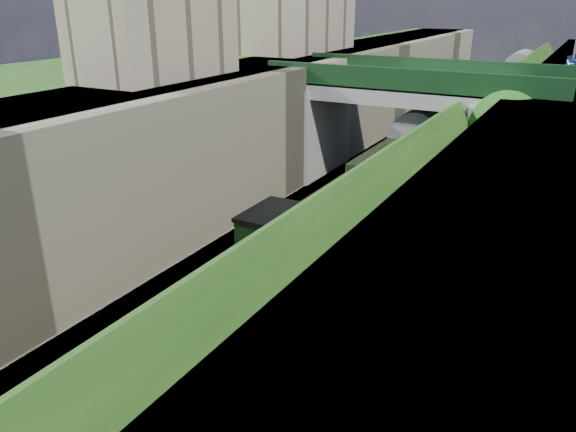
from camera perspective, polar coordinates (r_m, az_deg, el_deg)
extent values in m
cube|color=#473F38|center=(30.93, 9.19, 1.12)|extent=(10.00, 90.00, 0.20)
cube|color=#756B56|center=(32.10, 0.21, 8.48)|extent=(1.00, 90.00, 7.00)
cube|color=#262628|center=(33.87, -5.07, 9.08)|extent=(6.00, 90.00, 7.00)
cube|color=#1E4714|center=(28.97, 18.82, 4.25)|extent=(4.02, 90.00, 6.36)
sphere|color=#194C14|center=(13.79, -1.76, -20.29)|extent=(1.77, 1.77, 1.77)
sphere|color=#194C14|center=(17.25, 4.61, -12.97)|extent=(2.04, 2.04, 2.04)
sphere|color=#194C14|center=(17.98, 15.35, -0.16)|extent=(2.13, 2.13, 2.13)
sphere|color=#194C14|center=(22.18, 10.50, -5.73)|extent=(1.27, 1.27, 1.27)
sphere|color=#194C14|center=(23.07, 13.71, -1.83)|extent=(1.36, 1.36, 1.36)
sphere|color=#194C14|center=(25.60, 20.96, 6.99)|extent=(1.72, 1.72, 1.72)
sphere|color=#194C14|center=(28.36, 21.74, 8.02)|extent=(1.78, 1.78, 1.78)
sphere|color=#194C14|center=(31.87, 21.37, 7.68)|extent=(1.33, 1.33, 1.33)
sphere|color=#194C14|center=(33.71, 20.87, 7.14)|extent=(1.77, 1.77, 1.77)
sphere|color=#194C14|center=(38.04, 20.54, 6.84)|extent=(1.84, 1.84, 1.84)
sphere|color=#194C14|center=(41.20, 21.69, 8.24)|extent=(2.17, 2.17, 2.17)
sphere|color=#194C14|center=(43.62, 24.22, 11.21)|extent=(1.47, 1.47, 1.47)
sphere|color=#194C14|center=(45.92, 22.06, 8.74)|extent=(2.23, 2.23, 2.23)
sphere|color=#194C14|center=(48.99, 22.15, 8.89)|extent=(1.99, 1.99, 1.99)
sphere|color=#194C14|center=(51.38, 23.61, 10.61)|extent=(1.30, 1.30, 1.30)
sphere|color=#194C14|center=(54.06, 25.23, 12.48)|extent=(1.83, 1.83, 1.83)
sphere|color=#194C14|center=(57.97, 25.62, 12.94)|extent=(1.78, 1.78, 1.78)
sphere|color=#194C14|center=(61.39, 25.79, 13.16)|extent=(1.61, 1.61, 1.61)
cube|color=black|center=(31.56, 5.79, 1.96)|extent=(2.50, 90.00, 0.07)
cube|color=brown|center=(31.79, 4.61, 2.33)|extent=(0.08, 90.00, 0.14)
cube|color=brown|center=(31.27, 7.01, 1.91)|extent=(0.08, 90.00, 0.14)
cube|color=black|center=(30.54, 11.31, 0.98)|extent=(2.50, 90.00, 0.07)
cube|color=brown|center=(30.71, 10.05, 1.37)|extent=(0.08, 90.00, 0.14)
cube|color=brown|center=(30.33, 12.61, 0.91)|extent=(0.08, 90.00, 0.14)
cube|color=gray|center=(33.12, 13.03, 12.22)|extent=(16.00, 6.00, 0.90)
cube|color=#163D1C|center=(30.28, 11.61, 13.34)|extent=(16.00, 0.30, 1.20)
cube|color=#163D1C|center=(35.72, 14.50, 14.27)|extent=(16.00, 0.30, 1.20)
cube|color=gray|center=(35.73, 3.31, 8.71)|extent=(1.40, 6.40, 5.70)
cube|color=gray|center=(32.73, 20.55, 6.20)|extent=(2.40, 6.40, 5.70)
cube|color=gray|center=(42.47, 0.77, 20.48)|extent=(5.00, 10.00, 6.00)
cube|color=gray|center=(28.70, -13.26, 17.52)|extent=(4.00, 8.00, 4.00)
cylinder|color=black|center=(30.22, 20.66, 3.70)|extent=(0.30, 0.30, 4.40)
sphere|color=#194C14|center=(29.59, 21.31, 8.50)|extent=(3.60, 3.60, 3.60)
sphere|color=#194C14|center=(30.44, 22.32, 7.52)|extent=(2.40, 2.40, 2.40)
cube|color=black|center=(17.28, -6.19, -14.82)|extent=(2.40, 8.40, 0.60)
cube|color=black|center=(17.65, -4.38, -11.73)|extent=(2.70, 10.00, 0.35)
cylinder|color=black|center=(16.40, -6.05, -9.24)|extent=(1.90, 5.60, 1.90)
cylinder|color=black|center=(14.29, -13.79, -14.96)|extent=(1.96, 1.80, 1.96)
cylinder|color=white|center=(13.75, -16.62, -16.92)|extent=(1.10, 0.05, 1.10)
cylinder|color=black|center=(13.62, -14.24, -10.88)|extent=(0.44, 0.44, 0.90)
sphere|color=black|center=(15.21, -8.34, -7.64)|extent=(0.76, 0.76, 0.76)
cylinder|color=#A57F33|center=(16.46, -4.62, -4.71)|extent=(0.32, 0.32, 0.50)
cube|color=black|center=(19.03, 0.07, -4.04)|extent=(2.75, 2.40, 2.80)
cube|color=black|center=(18.46, 0.08, 0.03)|extent=(2.85, 2.50, 0.15)
cube|color=black|center=(16.19, -15.53, -16.90)|extent=(0.60, 1.40, 0.90)
cube|color=black|center=(14.86, -8.06, -20.26)|extent=(0.60, 1.40, 0.90)
cube|color=black|center=(23.50, 5.24, -4.50)|extent=(2.30, 6.00, 0.50)
cube|color=black|center=(23.39, 5.26, -3.95)|extent=(2.60, 6.00, 0.50)
cube|color=black|center=(22.90, 5.36, -1.23)|extent=(2.70, 6.00, 2.40)
cube|color=black|center=(22.45, 5.47, 1.71)|extent=(2.50, 5.60, 0.20)
cube|color=black|center=(34.68, 13.69, 3.54)|extent=(2.30, 17.00, 0.40)
cube|color=black|center=(34.61, 13.73, 3.93)|extent=(2.50, 17.00, 0.50)
cube|color=black|center=(34.20, 13.95, 6.33)|extent=(2.80, 18.00, 2.70)
cube|color=slate|center=(33.86, 14.17, 8.78)|extent=(2.90, 18.00, 0.50)
cube|color=black|center=(52.56, 19.38, 8.93)|extent=(2.30, 17.00, 0.40)
cube|color=black|center=(52.51, 19.41, 9.19)|extent=(2.50, 17.00, 0.50)
cube|color=black|center=(52.25, 19.62, 10.79)|extent=(2.80, 18.00, 2.70)
cube|color=slate|center=(52.02, 19.82, 12.41)|extent=(2.90, 18.00, 0.50)
cube|color=black|center=(70.92, 22.21, 11.53)|extent=(2.30, 17.00, 0.40)
cube|color=black|center=(70.88, 22.24, 11.72)|extent=(2.50, 17.00, 0.50)
cube|color=black|center=(70.69, 22.41, 12.92)|extent=(2.80, 18.00, 2.70)
cube|color=slate|center=(70.52, 22.58, 14.11)|extent=(2.90, 18.00, 0.50)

